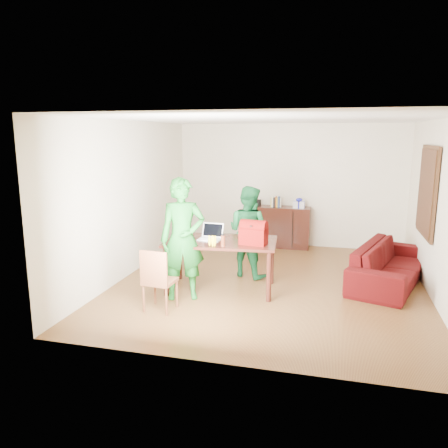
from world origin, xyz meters
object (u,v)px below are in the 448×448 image
(person_far, at_px, (248,231))
(bottle, at_px, (223,240))
(chair, at_px, (160,292))
(sofa, at_px, (390,264))
(table, at_px, (221,247))
(red_bag, at_px, (254,235))
(person_near, at_px, (183,239))
(laptop, at_px, (210,237))

(person_far, bearing_deg, bottle, 105.60)
(chair, bearing_deg, sofa, 36.51)
(person_far, xyz_separation_m, sofa, (2.39, 0.19, -0.47))
(person_far, distance_m, sofa, 2.44)
(table, xyz_separation_m, red_bag, (0.55, -0.12, 0.25))
(person_near, distance_m, person_far, 1.52)
(person_far, bearing_deg, table, 94.19)
(chair, bearing_deg, laptop, 71.20)
(bottle, relative_size, red_bag, 0.47)
(person_far, distance_m, laptop, 0.95)
(chair, height_order, person_far, person_far)
(laptop, bearing_deg, person_far, 64.09)
(bottle, bearing_deg, person_far, 82.62)
(person_near, bearing_deg, table, 24.60)
(chair, height_order, laptop, laptop)
(bottle, xyz_separation_m, red_bag, (0.42, 0.24, 0.05))
(person_far, xyz_separation_m, laptop, (-0.46, -0.83, 0.06))
(laptop, height_order, bottle, laptop)
(person_near, relative_size, person_far, 1.16)
(sofa, bearing_deg, chair, 139.84)
(red_bag, height_order, sofa, red_bag)
(person_near, distance_m, sofa, 3.52)
(person_near, distance_m, bottle, 0.61)
(bottle, bearing_deg, sofa, 28.21)
(person_near, bearing_deg, person_far, 38.13)
(table, distance_m, sofa, 2.88)
(table, relative_size, person_near, 0.99)
(chair, relative_size, sofa, 0.40)
(laptop, xyz_separation_m, bottle, (0.31, -0.35, 0.05))
(person_far, distance_m, bottle, 1.19)
(chair, height_order, bottle, bottle)
(person_near, height_order, sofa, person_near)
(person_far, height_order, red_bag, person_far)
(chair, distance_m, person_far, 2.13)
(person_near, bearing_deg, sofa, 3.15)
(chair, relative_size, laptop, 2.50)
(person_far, distance_m, red_bag, 0.99)
(sofa, bearing_deg, bottle, 136.36)
(chair, relative_size, bottle, 4.78)
(table, relative_size, sofa, 0.81)
(person_near, height_order, red_bag, person_near)
(bottle, relative_size, sofa, 0.08)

